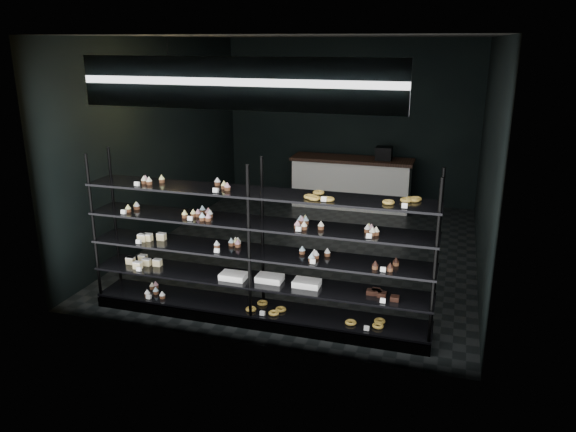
{
  "coord_description": "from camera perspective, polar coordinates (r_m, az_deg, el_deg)",
  "views": [
    {
      "loc": [
        2.09,
        -8.02,
        3.14
      ],
      "look_at": [
        0.21,
        -1.9,
        1.13
      ],
      "focal_mm": 35.0,
      "sensor_mm": 36.0,
      "label": 1
    }
  ],
  "objects": [
    {
      "name": "service_counter",
      "position": [
        11.02,
        6.51,
        3.44
      ],
      "size": [
        2.34,
        0.65,
        1.23
      ],
      "color": "silver",
      "rests_on": "room"
    },
    {
      "name": "room",
      "position": [
        8.43,
        2.4,
        6.86
      ],
      "size": [
        5.01,
        6.01,
        3.2
      ],
      "color": "black",
      "rests_on": "ground"
    },
    {
      "name": "display_shelf",
      "position": [
        6.47,
        -3.42,
        -5.49
      ],
      "size": [
        4.0,
        0.5,
        1.91
      ],
      "color": "black",
      "rests_on": "room"
    },
    {
      "name": "signage",
      "position": [
        5.52,
        -5.39,
        13.26
      ],
      "size": [
        3.3,
        0.05,
        0.5
      ],
      "color": "#0B0E3A",
      "rests_on": "room"
    },
    {
      "name": "pendant_lamp",
      "position": [
        7.84,
        -11.89,
        11.99
      ],
      "size": [
        0.29,
        0.29,
        0.88
      ],
      "color": "black",
      "rests_on": "room"
    }
  ]
}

